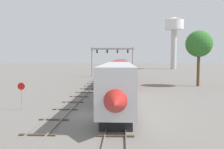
# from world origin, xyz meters

# --- Properties ---
(ground_plane) EXTENTS (400.00, 400.00, 0.00)m
(ground_plane) POSITION_xyz_m (0.00, 0.00, 0.00)
(ground_plane) COLOR slate
(track_main) EXTENTS (2.60, 200.00, 0.16)m
(track_main) POSITION_xyz_m (2.00, 60.00, 0.07)
(track_main) COLOR slate
(track_main) RESTS_ON ground
(track_near) EXTENTS (2.60, 160.00, 0.16)m
(track_near) POSITION_xyz_m (-3.50, 40.00, 0.07)
(track_near) COLOR slate
(track_near) RESTS_ON ground
(passenger_train) EXTENTS (3.04, 87.82, 4.80)m
(passenger_train) POSITION_xyz_m (2.00, 37.56, 2.60)
(passenger_train) COLOR silver
(passenger_train) RESTS_ON ground
(signal_gantry) EXTENTS (12.10, 0.49, 8.50)m
(signal_gantry) POSITION_xyz_m (-0.25, 43.48, 6.20)
(signal_gantry) COLOR #999BA0
(signal_gantry) RESTS_ON ground
(water_tower) EXTENTS (8.74, 8.74, 24.34)m
(water_tower) POSITION_xyz_m (27.00, 90.01, 18.70)
(water_tower) COLOR beige
(water_tower) RESTS_ON ground
(stop_sign) EXTENTS (0.76, 0.08, 2.88)m
(stop_sign) POSITION_xyz_m (-8.00, 1.78, 1.87)
(stop_sign) COLOR gray
(stop_sign) RESTS_ON ground
(trackside_tree_left) EXTENTS (5.00, 5.00, 10.57)m
(trackside_tree_left) POSITION_xyz_m (17.02, 23.15, 7.99)
(trackside_tree_left) COLOR brown
(trackside_tree_left) RESTS_ON ground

